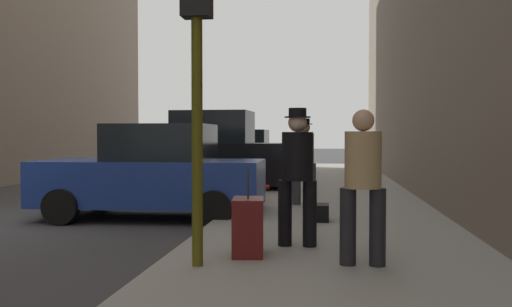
% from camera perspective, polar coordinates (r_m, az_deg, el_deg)
% --- Properties ---
extents(sidewalk, '(4.00, 40.00, 0.15)m').
position_cam_1_polar(sidewalk, '(9.35, 7.66, -7.44)').
color(sidewalk, gray).
rests_on(sidewalk, ground_plane).
extents(parked_blue_sedan, '(4.24, 2.13, 1.79)m').
position_cam_1_polar(parked_blue_sedan, '(10.96, -10.23, -2.03)').
color(parked_blue_sedan, navy).
rests_on(parked_blue_sedan, ground_plane).
extents(parked_black_suv, '(4.66, 2.19, 2.25)m').
position_cam_1_polar(parked_black_suv, '(15.79, -4.83, -0.17)').
color(parked_black_suv, black).
rests_on(parked_black_suv, ground_plane).
extents(parked_dark_green_sedan, '(4.23, 2.11, 1.79)m').
position_cam_1_polar(parked_dark_green_sedan, '(20.88, -1.91, -0.19)').
color(parked_dark_green_sedan, '#193828').
rests_on(parked_dark_green_sedan, ground_plane).
extents(fire_hydrant, '(0.42, 0.22, 0.70)m').
position_cam_1_polar(fire_hydrant, '(12.46, 0.36, -3.16)').
color(fire_hydrant, red).
rests_on(fire_hydrant, sidewalk).
extents(traffic_light, '(0.32, 0.32, 3.60)m').
position_cam_1_polar(traffic_light, '(6.34, -5.93, 12.55)').
color(traffic_light, '#514C0F').
rests_on(traffic_light, sidewalk).
extents(pedestrian_with_fedora, '(0.51, 0.42, 1.78)m').
position_cam_1_polar(pedestrian_with_fedora, '(7.33, 4.16, -1.63)').
color(pedestrian_with_fedora, black).
rests_on(pedestrian_with_fedora, sidewalk).
extents(pedestrian_with_beanie, '(0.53, 0.49, 1.78)m').
position_cam_1_polar(pedestrian_with_beanie, '(11.80, 4.83, -0.33)').
color(pedestrian_with_beanie, '#333338').
rests_on(pedestrian_with_beanie, sidewalk).
extents(pedestrian_in_tan_coat, '(0.50, 0.41, 1.71)m').
position_cam_1_polar(pedestrian_in_tan_coat, '(6.34, 10.65, -2.48)').
color(pedestrian_in_tan_coat, black).
rests_on(pedestrian_in_tan_coat, sidewalk).
extents(rolling_suitcase, '(0.41, 0.59, 1.04)m').
position_cam_1_polar(rolling_suitcase, '(6.83, -0.79, -7.32)').
color(rolling_suitcase, '#591414').
rests_on(rolling_suitcase, sidewalk).
extents(duffel_bag, '(0.32, 0.44, 0.28)m').
position_cam_1_polar(duffel_bag, '(9.62, 6.34, -5.88)').
color(duffel_bag, black).
rests_on(duffel_bag, sidewalk).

